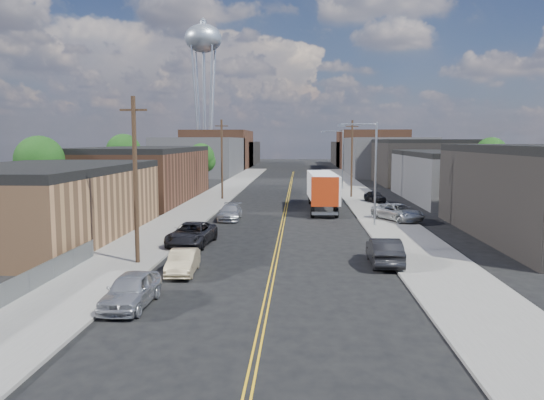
# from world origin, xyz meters

# --- Properties ---
(ground) EXTENTS (260.00, 260.00, 0.00)m
(ground) POSITION_xyz_m (0.00, 60.00, 0.00)
(ground) COLOR black
(ground) RESTS_ON ground
(centerline) EXTENTS (0.32, 120.00, 0.01)m
(centerline) POSITION_xyz_m (0.00, 45.00, 0.01)
(centerline) COLOR gold
(centerline) RESTS_ON ground
(sidewalk_left) EXTENTS (5.00, 140.00, 0.15)m
(sidewalk_left) POSITION_xyz_m (-9.50, 45.00, 0.07)
(sidewalk_left) COLOR slate
(sidewalk_left) RESTS_ON ground
(sidewalk_right) EXTENTS (5.00, 140.00, 0.15)m
(sidewalk_right) POSITION_xyz_m (9.50, 45.00, 0.07)
(sidewalk_right) COLOR slate
(sidewalk_right) RESTS_ON ground
(warehouse_tan) EXTENTS (12.00, 22.00, 5.60)m
(warehouse_tan) POSITION_xyz_m (-18.00, 18.00, 2.80)
(warehouse_tan) COLOR #926543
(warehouse_tan) RESTS_ON ground
(warehouse_brown) EXTENTS (12.00, 26.00, 6.60)m
(warehouse_brown) POSITION_xyz_m (-18.00, 44.00, 3.30)
(warehouse_brown) COLOR #513020
(warehouse_brown) RESTS_ON ground
(industrial_right_b) EXTENTS (14.00, 24.00, 6.10)m
(industrial_right_b) POSITION_xyz_m (22.00, 46.00, 3.05)
(industrial_right_b) COLOR #363639
(industrial_right_b) RESTS_ON ground
(industrial_right_c) EXTENTS (14.00, 22.00, 7.60)m
(industrial_right_c) POSITION_xyz_m (22.00, 72.00, 3.80)
(industrial_right_c) COLOR black
(industrial_right_c) RESTS_ON ground
(skyline_left_a) EXTENTS (16.00, 30.00, 8.00)m
(skyline_left_a) POSITION_xyz_m (-20.00, 95.00, 4.00)
(skyline_left_a) COLOR #363639
(skyline_left_a) RESTS_ON ground
(skyline_right_a) EXTENTS (16.00, 30.00, 8.00)m
(skyline_right_a) POSITION_xyz_m (20.00, 95.00, 4.00)
(skyline_right_a) COLOR #363639
(skyline_right_a) RESTS_ON ground
(skyline_left_b) EXTENTS (16.00, 26.00, 10.00)m
(skyline_left_b) POSITION_xyz_m (-20.00, 120.00, 5.00)
(skyline_left_b) COLOR #513020
(skyline_left_b) RESTS_ON ground
(skyline_right_b) EXTENTS (16.00, 26.00, 10.00)m
(skyline_right_b) POSITION_xyz_m (20.00, 120.00, 5.00)
(skyline_right_b) COLOR #513020
(skyline_right_b) RESTS_ON ground
(skyline_left_c) EXTENTS (16.00, 40.00, 7.00)m
(skyline_left_c) POSITION_xyz_m (-20.00, 140.00, 3.50)
(skyline_left_c) COLOR black
(skyline_left_c) RESTS_ON ground
(skyline_right_c) EXTENTS (16.00, 40.00, 7.00)m
(skyline_right_c) POSITION_xyz_m (20.00, 140.00, 3.50)
(skyline_right_c) COLOR black
(skyline_right_c) RESTS_ON ground
(water_tower) EXTENTS (9.00, 9.00, 36.90)m
(water_tower) POSITION_xyz_m (-22.00, 110.00, 30.65)
(water_tower) COLOR gray
(water_tower) RESTS_ON ground
(streetlight_near) EXTENTS (3.39, 0.25, 9.00)m
(streetlight_near) POSITION_xyz_m (7.60, 25.00, 5.33)
(streetlight_near) COLOR gray
(streetlight_near) RESTS_ON ground
(streetlight_far) EXTENTS (3.39, 0.25, 9.00)m
(streetlight_far) POSITION_xyz_m (7.60, 60.00, 5.33)
(streetlight_far) COLOR gray
(streetlight_far) RESTS_ON ground
(utility_pole_left_near) EXTENTS (1.60, 0.26, 10.00)m
(utility_pole_left_near) POSITION_xyz_m (-8.20, 10.00, 5.14)
(utility_pole_left_near) COLOR black
(utility_pole_left_near) RESTS_ON ground
(utility_pole_left_far) EXTENTS (1.60, 0.26, 10.00)m
(utility_pole_left_far) POSITION_xyz_m (-8.20, 45.00, 5.14)
(utility_pole_left_far) COLOR black
(utility_pole_left_far) RESTS_ON ground
(utility_pole_right) EXTENTS (1.60, 0.26, 10.00)m
(utility_pole_right) POSITION_xyz_m (8.20, 48.00, 5.14)
(utility_pole_right) COLOR black
(utility_pole_right) RESTS_ON ground
(chainlink_fence) EXTENTS (0.05, 16.00, 1.22)m
(chainlink_fence) POSITION_xyz_m (-11.50, 3.50, 0.66)
(chainlink_fence) COLOR slate
(chainlink_fence) RESTS_ON ground
(tree_left_near) EXTENTS (4.85, 4.76, 7.91)m
(tree_left_near) POSITION_xyz_m (-23.94, 30.00, 5.18)
(tree_left_near) COLOR black
(tree_left_near) RESTS_ON ground
(tree_left_mid) EXTENTS (5.10, 5.04, 8.37)m
(tree_left_mid) POSITION_xyz_m (-23.94, 55.00, 5.48)
(tree_left_mid) COLOR black
(tree_left_mid) RESTS_ON ground
(tree_left_far) EXTENTS (4.35, 4.20, 6.97)m
(tree_left_far) POSITION_xyz_m (-13.94, 62.00, 4.57)
(tree_left_far) COLOR black
(tree_left_far) RESTS_ON ground
(tree_right_far) EXTENTS (4.85, 4.76, 7.91)m
(tree_right_far) POSITION_xyz_m (30.06, 60.00, 5.18)
(tree_right_far) COLOR black
(tree_right_far) RESTS_ON ground
(semi_truck) EXTENTS (3.08, 15.38, 4.01)m
(semi_truck) POSITION_xyz_m (3.90, 36.66, 2.28)
(semi_truck) COLOR white
(semi_truck) RESTS_ON ground
(car_left_a) EXTENTS (1.95, 4.58, 1.54)m
(car_left_a) POSITION_xyz_m (-6.03, 2.01, 0.77)
(car_left_a) COLOR #A8AAAE
(car_left_a) RESTS_ON ground
(car_left_b) EXTENTS (1.64, 4.16, 1.35)m
(car_left_b) POSITION_xyz_m (-5.00, 8.00, 0.67)
(car_left_b) COLOR #9D8B67
(car_left_b) RESTS_ON ground
(car_left_c) EXTENTS (3.10, 5.98, 1.61)m
(car_left_c) POSITION_xyz_m (-6.16, 16.00, 0.81)
(car_left_c) COLOR black
(car_left_c) RESTS_ON ground
(car_left_d) EXTENTS (2.04, 4.93, 1.42)m
(car_left_d) POSITION_xyz_m (-5.00, 28.21, 0.71)
(car_left_d) COLOR #A8A9AD
(car_left_d) RESTS_ON ground
(car_right_oncoming) EXTENTS (1.83, 5.02, 1.65)m
(car_right_oncoming) POSITION_xyz_m (6.60, 10.71, 0.82)
(car_right_oncoming) COLOR black
(car_right_oncoming) RESTS_ON ground
(car_right_lot_a) EXTENTS (4.85, 5.98, 1.51)m
(car_right_lot_a) POSITION_xyz_m (10.49, 27.72, 0.91)
(car_right_lot_a) COLOR #ABAFB0
(car_right_lot_a) RESTS_ON sidewalk_right
(car_right_lot_c) EXTENTS (2.55, 4.09, 1.30)m
(car_right_lot_c) POSITION_xyz_m (10.46, 42.46, 0.80)
(car_right_lot_c) COLOR black
(car_right_lot_c) RESTS_ON sidewalk_right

